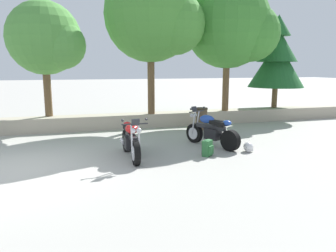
{
  "coord_description": "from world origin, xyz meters",
  "views": [
    {
      "loc": [
        1.35,
        -8.01,
        2.4
      ],
      "look_at": [
        4.08,
        1.2,
        0.65
      ],
      "focal_mm": 34.35,
      "sensor_mm": 36.0,
      "label": 1
    }
  ],
  "objects_px": {
    "rider_backpack": "(208,147)",
    "pine_tree_far_right": "(277,57)",
    "rider_helmet": "(248,147)",
    "leafy_tree_mid_left": "(156,17)",
    "motorcycle_blue_centre": "(211,131)",
    "motorcycle_red_near_left": "(131,140)",
    "trash_bin": "(202,119)",
    "leafy_tree_mid_right": "(233,27)",
    "leafy_tree_far_left": "(48,40)"
  },
  "relations": [
    {
      "from": "rider_backpack",
      "to": "pine_tree_far_right",
      "type": "distance_m",
      "value": 8.01
    },
    {
      "from": "rider_helmet",
      "to": "leafy_tree_mid_left",
      "type": "distance_m",
      "value": 6.32
    },
    {
      "from": "motorcycle_blue_centre",
      "to": "motorcycle_red_near_left",
      "type": "bearing_deg",
      "value": -167.6
    },
    {
      "from": "rider_backpack",
      "to": "trash_bin",
      "type": "relative_size",
      "value": 0.55
    },
    {
      "from": "leafy_tree_mid_left",
      "to": "leafy_tree_mid_right",
      "type": "xyz_separation_m",
      "value": [
        3.32,
        0.07,
        -0.23
      ]
    },
    {
      "from": "motorcycle_blue_centre",
      "to": "pine_tree_far_right",
      "type": "bearing_deg",
      "value": 39.12
    },
    {
      "from": "leafy_tree_mid_right",
      "to": "pine_tree_far_right",
      "type": "relative_size",
      "value": 1.28
    },
    {
      "from": "motorcycle_blue_centre",
      "to": "leafy_tree_mid_right",
      "type": "distance_m",
      "value": 5.69
    },
    {
      "from": "motorcycle_blue_centre",
      "to": "leafy_tree_mid_right",
      "type": "relative_size",
      "value": 0.36
    },
    {
      "from": "rider_helmet",
      "to": "rider_backpack",
      "type": "bearing_deg",
      "value": -175.97
    },
    {
      "from": "motorcycle_blue_centre",
      "to": "trash_bin",
      "type": "bearing_deg",
      "value": 73.69
    },
    {
      "from": "rider_backpack",
      "to": "rider_helmet",
      "type": "relative_size",
      "value": 1.68
    },
    {
      "from": "rider_backpack",
      "to": "trash_bin",
      "type": "xyz_separation_m",
      "value": [
        1.31,
        3.62,
        0.19
      ]
    },
    {
      "from": "motorcycle_red_near_left",
      "to": "leafy_tree_mid_right",
      "type": "distance_m",
      "value": 7.51
    },
    {
      "from": "leafy_tree_mid_right",
      "to": "pine_tree_far_right",
      "type": "bearing_deg",
      "value": 10.49
    },
    {
      "from": "rider_backpack",
      "to": "pine_tree_far_right",
      "type": "height_order",
      "value": "pine_tree_far_right"
    },
    {
      "from": "motorcycle_blue_centre",
      "to": "rider_helmet",
      "type": "distance_m",
      "value": 1.24
    },
    {
      "from": "rider_backpack",
      "to": "pine_tree_far_right",
      "type": "relative_size",
      "value": 0.11
    },
    {
      "from": "leafy_tree_mid_right",
      "to": "pine_tree_far_right",
      "type": "xyz_separation_m",
      "value": [
        2.54,
        0.47,
        -1.19
      ]
    },
    {
      "from": "motorcycle_blue_centre",
      "to": "leafy_tree_far_left",
      "type": "height_order",
      "value": "leafy_tree_far_left"
    },
    {
      "from": "motorcycle_blue_centre",
      "to": "pine_tree_far_right",
      "type": "relative_size",
      "value": 0.46
    },
    {
      "from": "rider_backpack",
      "to": "leafy_tree_mid_right",
      "type": "bearing_deg",
      "value": 56.67
    },
    {
      "from": "motorcycle_red_near_left",
      "to": "leafy_tree_mid_right",
      "type": "bearing_deg",
      "value": 39.56
    },
    {
      "from": "rider_backpack",
      "to": "leafy_tree_mid_left",
      "type": "distance_m",
      "value": 6.11
    },
    {
      "from": "leafy_tree_far_left",
      "to": "leafy_tree_mid_right",
      "type": "relative_size",
      "value": 0.79
    },
    {
      "from": "leafy_tree_mid_left",
      "to": "leafy_tree_mid_right",
      "type": "height_order",
      "value": "leafy_tree_mid_left"
    },
    {
      "from": "rider_helmet",
      "to": "pine_tree_far_right",
      "type": "height_order",
      "value": "pine_tree_far_right"
    },
    {
      "from": "rider_backpack",
      "to": "trash_bin",
      "type": "distance_m",
      "value": 3.85
    },
    {
      "from": "motorcycle_blue_centre",
      "to": "leafy_tree_mid_right",
      "type": "bearing_deg",
      "value": 55.44
    },
    {
      "from": "rider_backpack",
      "to": "leafy_tree_mid_left",
      "type": "bearing_deg",
      "value": 93.48
    },
    {
      "from": "rider_backpack",
      "to": "leafy_tree_mid_left",
      "type": "height_order",
      "value": "leafy_tree_mid_left"
    },
    {
      "from": "leafy_tree_mid_right",
      "to": "trash_bin",
      "type": "bearing_deg",
      "value": -149.77
    },
    {
      "from": "leafy_tree_mid_left",
      "to": "pine_tree_far_right",
      "type": "relative_size",
      "value": 1.34
    },
    {
      "from": "leafy_tree_far_left",
      "to": "leafy_tree_mid_left",
      "type": "distance_m",
      "value": 4.12
    },
    {
      "from": "leafy_tree_far_left",
      "to": "pine_tree_far_right",
      "type": "bearing_deg",
      "value": 0.12
    },
    {
      "from": "rider_helmet",
      "to": "leafy_tree_far_left",
      "type": "xyz_separation_m",
      "value": [
        -5.59,
        4.99,
        3.27
      ]
    },
    {
      "from": "motorcycle_blue_centre",
      "to": "leafy_tree_mid_left",
      "type": "xyz_separation_m",
      "value": [
        -0.82,
        3.57,
        3.81
      ]
    },
    {
      "from": "rider_backpack",
      "to": "leafy_tree_mid_right",
      "type": "distance_m",
      "value": 6.74
    },
    {
      "from": "rider_helmet",
      "to": "trash_bin",
      "type": "height_order",
      "value": "trash_bin"
    },
    {
      "from": "rider_helmet",
      "to": "trash_bin",
      "type": "bearing_deg",
      "value": 90.25
    },
    {
      "from": "leafy_tree_mid_left",
      "to": "trash_bin",
      "type": "xyz_separation_m",
      "value": [
        1.59,
        -0.95,
        -3.86
      ]
    },
    {
      "from": "motorcycle_blue_centre",
      "to": "rider_helmet",
      "type": "xyz_separation_m",
      "value": [
        0.78,
        -0.9,
        -0.35
      ]
    },
    {
      "from": "pine_tree_far_right",
      "to": "rider_backpack",
      "type": "bearing_deg",
      "value": -137.61
    },
    {
      "from": "motorcycle_red_near_left",
      "to": "leafy_tree_far_left",
      "type": "height_order",
      "value": "leafy_tree_far_left"
    },
    {
      "from": "rider_backpack",
      "to": "leafy_tree_mid_left",
      "type": "xyz_separation_m",
      "value": [
        -0.28,
        4.57,
        4.05
      ]
    },
    {
      "from": "rider_helmet",
      "to": "pine_tree_far_right",
      "type": "distance_m",
      "value": 7.13
    },
    {
      "from": "motorcycle_red_near_left",
      "to": "leafy_tree_mid_left",
      "type": "height_order",
      "value": "leafy_tree_mid_left"
    },
    {
      "from": "trash_bin",
      "to": "rider_backpack",
      "type": "bearing_deg",
      "value": -109.88
    },
    {
      "from": "motorcycle_blue_centre",
      "to": "rider_backpack",
      "type": "height_order",
      "value": "motorcycle_blue_centre"
    },
    {
      "from": "leafy_tree_mid_right",
      "to": "pine_tree_far_right",
      "type": "distance_m",
      "value": 2.85
    }
  ]
}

